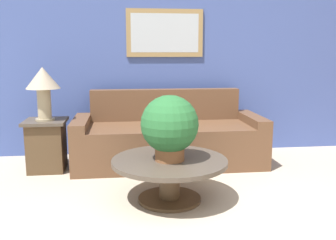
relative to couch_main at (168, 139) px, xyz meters
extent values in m
cube|color=#42569E|center=(0.30, 0.59, 1.00)|extent=(7.94, 0.06, 2.60)
cube|color=#997A4C|center=(0.02, 0.54, 1.31)|extent=(1.01, 0.03, 0.62)
cube|color=#B2BCC6|center=(0.02, 0.53, 1.31)|extent=(0.89, 0.01, 0.50)
cube|color=brown|center=(0.00, -0.04, -0.06)|extent=(1.93, 0.90, 0.49)
cube|color=brown|center=(0.00, 0.33, 0.39)|extent=(1.93, 0.16, 0.40)
cube|color=brown|center=(-1.05, -0.04, -0.01)|extent=(0.18, 0.90, 0.59)
cube|color=brown|center=(1.05, -0.04, -0.01)|extent=(0.18, 0.90, 0.59)
cylinder|color=#4C3823|center=(-0.14, -1.19, -0.29)|extent=(0.59, 0.59, 0.03)
cylinder|color=#4C3823|center=(-0.14, -1.19, -0.11)|extent=(0.19, 0.19, 0.33)
cylinder|color=#473D33|center=(-0.14, -1.19, 0.08)|extent=(1.07, 1.07, 0.04)
cube|color=#4C3823|center=(-1.44, -0.11, -0.02)|extent=(0.40, 0.40, 0.56)
cube|color=#473D33|center=(-1.44, -0.11, 0.28)|extent=(0.47, 0.47, 0.03)
cylinder|color=tan|center=(-1.44, -0.11, 0.31)|extent=(0.21, 0.21, 0.02)
cylinder|color=tan|center=(-1.44, -0.11, 0.49)|extent=(0.15, 0.15, 0.34)
cone|color=gray|center=(-1.44, -0.11, 0.78)|extent=(0.38, 0.38, 0.24)
cylinder|color=brown|center=(-0.14, -1.22, 0.17)|extent=(0.27, 0.27, 0.14)
sphere|color=#235B2D|center=(-0.14, -1.22, 0.43)|extent=(0.52, 0.52, 0.52)
camera|label=1|loc=(-0.55, -4.48, 1.07)|focal=40.00mm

